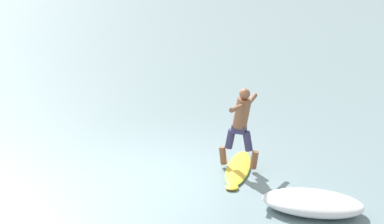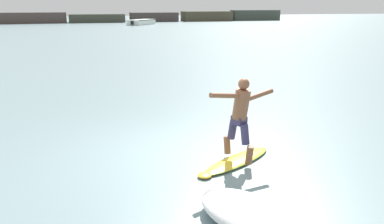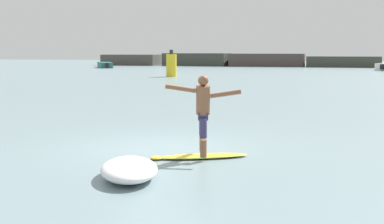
# 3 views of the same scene
# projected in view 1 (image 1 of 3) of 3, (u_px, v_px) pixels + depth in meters

# --- Properties ---
(ground_plane) EXTENTS (200.00, 200.00, 0.00)m
(ground_plane) POSITION_uv_depth(u_px,v_px,m) (169.00, 177.00, 12.38)
(ground_plane) COLOR gray
(surfboard) EXTENTS (1.94, 1.31, 0.22)m
(surfboard) POSITION_uv_depth(u_px,v_px,m) (238.00, 169.00, 12.70)
(surfboard) COLOR yellow
(surfboard) RESTS_ON ground
(surfer) EXTENTS (1.47, 0.82, 1.61)m
(surfer) POSITION_uv_depth(u_px,v_px,m) (241.00, 122.00, 12.43)
(surfer) COLOR brown
(surfer) RESTS_ON surfboard
(wave_foam_at_tail) EXTENTS (1.59, 1.97, 0.32)m
(wave_foam_at_tail) POSITION_uv_depth(u_px,v_px,m) (313.00, 203.00, 10.93)
(wave_foam_at_tail) COLOR white
(wave_foam_at_tail) RESTS_ON ground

